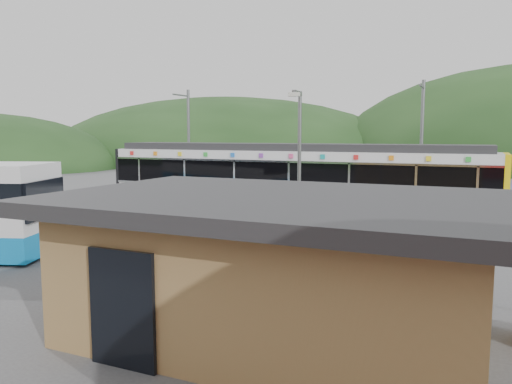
% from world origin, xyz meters
% --- Properties ---
extents(ground, '(120.00, 120.00, 0.00)m').
position_xyz_m(ground, '(0.00, 0.00, 0.00)').
color(ground, '#4C4C4F').
rests_on(ground, ground).
extents(hills, '(146.00, 149.00, 26.00)m').
position_xyz_m(hills, '(6.19, 5.29, 0.00)').
color(hills, '#1E3D19').
rests_on(hills, ground).
extents(platform, '(26.00, 3.20, 0.30)m').
position_xyz_m(platform, '(0.00, 3.30, 0.15)').
color(platform, '#9E9E99').
rests_on(platform, ground).
extents(yellow_line, '(26.00, 0.10, 0.01)m').
position_xyz_m(yellow_line, '(0.00, 2.00, 0.30)').
color(yellow_line, yellow).
rests_on(yellow_line, platform).
extents(train, '(20.44, 3.01, 3.74)m').
position_xyz_m(train, '(0.76, 6.00, 2.06)').
color(train, black).
rests_on(train, ground).
extents(catenary_mast_west, '(0.18, 1.80, 7.00)m').
position_xyz_m(catenary_mast_west, '(-7.00, 8.56, 3.65)').
color(catenary_mast_west, slate).
rests_on(catenary_mast_west, ground).
extents(catenary_mast_east, '(0.18, 1.80, 7.00)m').
position_xyz_m(catenary_mast_east, '(7.00, 8.56, 3.65)').
color(catenary_mast_east, slate).
rests_on(catenary_mast_east, ground).
extents(station_shelter, '(9.20, 6.20, 3.00)m').
position_xyz_m(station_shelter, '(6.00, -9.01, 1.55)').
color(station_shelter, olive).
rests_on(station_shelter, ground).
extents(lamp_post, '(0.37, 1.01, 5.62)m').
position_xyz_m(lamp_post, '(4.38, -3.12, 3.37)').
color(lamp_post, slate).
rests_on(lamp_post, ground).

